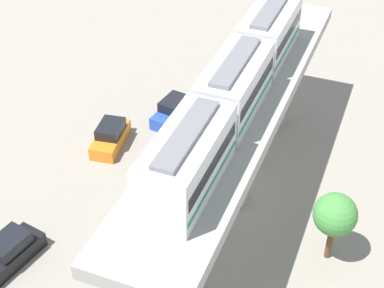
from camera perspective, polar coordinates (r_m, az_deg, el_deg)
The scene contains 7 objects.
ground_plane at distance 38.68m, azimuth 4.11°, elevation -5.35°, with size 120.00×120.00×0.00m, color gray.
viaduct at distance 34.97m, azimuth 4.52°, elevation 1.75°, with size 5.20×28.85×7.78m.
train at distance 32.13m, azimuth 4.17°, elevation 5.60°, with size 2.64×20.50×3.24m.
parked_car_black at distance 35.89m, azimuth -17.39°, elevation -10.04°, with size 2.53×4.46×1.76m.
parked_car_blue at distance 45.34m, azimuth -1.78°, elevation 3.23°, with size 2.38×4.41×1.76m.
parked_car_orange at distance 43.03m, azimuth -7.96°, elevation 0.72°, with size 2.40×4.42×1.76m.
tree_near_viaduct at distance 33.63m, azimuth 13.80°, elevation -6.76°, with size 2.50×2.50×4.65m.
Camera 1 is at (7.86, -27.35, 26.19)m, focal length 54.63 mm.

